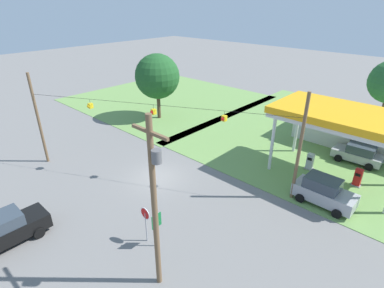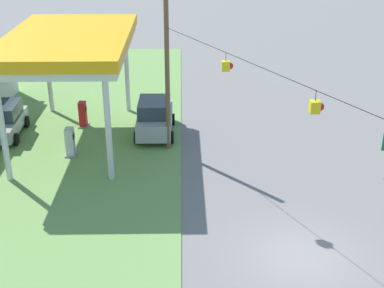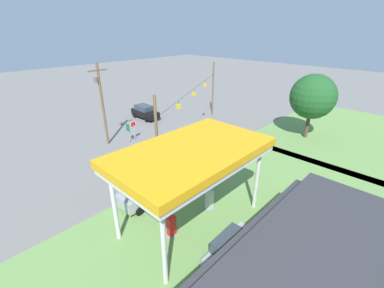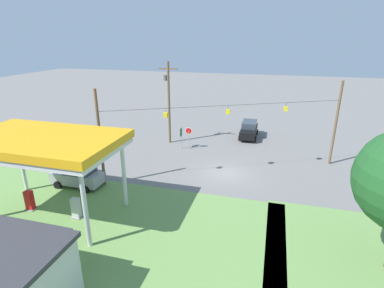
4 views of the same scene
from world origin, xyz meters
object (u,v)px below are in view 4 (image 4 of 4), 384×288
fuel_pump_near (76,209)px  route_sign (181,134)px  car_at_pumps_front (78,175)px  stop_sign_roadside (189,133)px  utility_pole_main (168,99)px  fuel_pump_far (30,201)px  car_on_crossroad (249,129)px  gas_station_canopy (41,143)px

fuel_pump_near → route_sign: route_sign is taller
car_at_pumps_front → stop_sign_roadside: stop_sign_roadside is taller
stop_sign_roadside → utility_pole_main: 4.71m
fuel_pump_far → car_on_crossroad: 25.36m
fuel_pump_far → route_sign: size_ratio=0.64×
fuel_pump_far → stop_sign_roadside: size_ratio=0.61×
car_at_pumps_front → utility_pole_main: 13.78m
route_sign → utility_pole_main: bearing=-39.1°
fuel_pump_near → car_on_crossroad: size_ratio=0.31×
utility_pole_main → car_on_crossroad: bearing=-153.3°
gas_station_canopy → fuel_pump_near: bearing=-180.0°
fuel_pump_near → car_at_pumps_front: size_ratio=0.36×
gas_station_canopy → fuel_pump_far: bearing=-0.0°
car_at_pumps_front → utility_pole_main: utility_pole_main is taller
fuel_pump_near → utility_pole_main: size_ratio=0.16×
gas_station_canopy → car_at_pumps_front: 6.07m
fuel_pump_far → utility_pole_main: 18.05m
car_on_crossroad → utility_pole_main: (8.96, 4.51, 4.25)m
fuel_pump_near → utility_pole_main: utility_pole_main is taller
fuel_pump_near → stop_sign_roadside: 15.80m
fuel_pump_far → car_on_crossroad: car_on_crossroad is taller
car_at_pumps_front → fuel_pump_far: bearing=75.5°
route_sign → fuel_pump_near: bearing=79.2°
stop_sign_roadside → route_sign: stop_sign_roadside is taller
stop_sign_roadside → utility_pole_main: utility_pole_main is taller
stop_sign_roadside → route_sign: 0.85m
route_sign → utility_pole_main: utility_pole_main is taller
gas_station_canopy → car_on_crossroad: gas_station_canopy is taller
fuel_pump_far → car_at_pumps_front: car_at_pumps_front is taller
car_at_pumps_front → stop_sign_roadside: 12.89m
gas_station_canopy → fuel_pump_far: 5.02m
fuel_pump_far → route_sign: route_sign is taller
car_on_crossroad → utility_pole_main: size_ratio=0.52×
fuel_pump_far → car_on_crossroad: size_ratio=0.31×
car_on_crossroad → stop_sign_roadside: size_ratio=1.95×
car_on_crossroad → fuel_pump_near: bearing=-24.7°
fuel_pump_near → fuel_pump_far: size_ratio=1.00×
car_at_pumps_front → stop_sign_roadside: (-6.47, -11.12, 0.77)m
car_on_crossroad → gas_station_canopy: bearing=-28.8°
stop_sign_roadside → utility_pole_main: (2.83, -1.48, 3.46)m
fuel_pump_near → route_sign: size_ratio=0.64×
gas_station_canopy → fuel_pump_near: (-1.95, -0.00, -4.62)m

